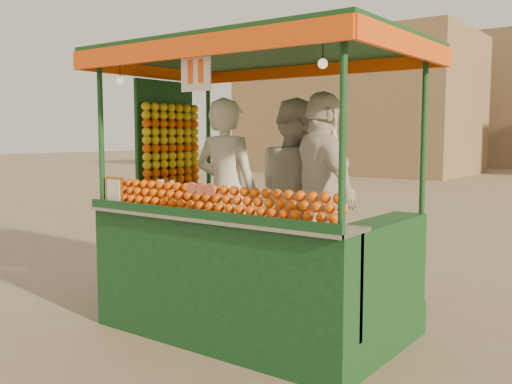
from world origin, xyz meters
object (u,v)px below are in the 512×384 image
Objects in this scene: juice_cart at (243,240)px; vendor_right at (322,196)px; vendor_left at (226,192)px; vendor_middle at (296,193)px.

vendor_right is (0.53, 0.43, 0.38)m from juice_cart.
juice_cart is 1.51× the size of vendor_right.
vendor_middle is at bearing -157.83° from vendor_left.
vendor_middle is at bearing 3.53° from vendor_right.
vendor_right reaches higher than vendor_middle.
juice_cart is at bearing 107.42° from vendor_middle.
vendor_middle is (0.57, 0.34, -0.00)m from vendor_left.
juice_cart reaches higher than vendor_middle.
vendor_left is 0.98× the size of vendor_right.
vendor_middle is (0.13, 0.65, 0.36)m from juice_cart.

